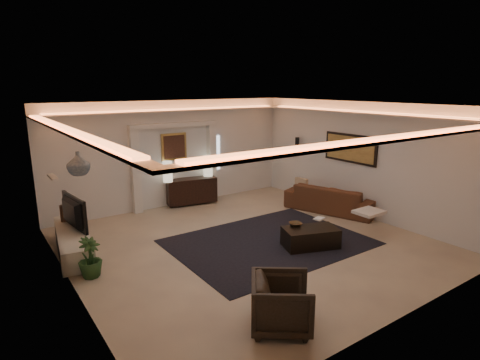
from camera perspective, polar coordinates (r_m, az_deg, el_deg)
floor at (r=8.54m, az=1.22°, el=-9.14°), size 7.00×7.00×0.00m
ceiling at (r=7.89m, az=1.33°, el=10.68°), size 7.00×7.00×0.00m
wall_back at (r=11.06m, az=-9.52°, el=3.75°), size 7.00×0.00×7.00m
wall_front at (r=5.77m, az=22.39°, el=-6.15°), size 7.00×0.00×7.00m
wall_left at (r=6.72m, az=-23.64°, el=-3.55°), size 0.00×7.00×7.00m
wall_right at (r=10.51m, az=16.89°, el=2.84°), size 0.00×7.00×7.00m
cove_soffit at (r=7.91m, az=1.32°, el=8.65°), size 7.00×7.00×0.04m
daylight_slit at (r=11.69m, az=-3.47°, el=3.94°), size 0.25×0.03×1.00m
area_rug at (r=8.62m, az=4.19°, el=-8.92°), size 4.00×3.00×0.01m
pilaster_left at (r=10.60m, az=-14.82°, el=1.14°), size 0.22×0.20×2.20m
pilaster_right at (r=11.57m, az=-4.09°, el=2.57°), size 0.22×0.20×2.20m
alcove_header at (r=10.86m, az=-9.45°, el=7.84°), size 2.52×0.20×0.12m
painting_frame at (r=11.00m, az=-9.49°, el=4.76°), size 0.74×0.04×0.74m
painting_canvas at (r=10.98m, az=-9.44°, el=4.74°), size 0.62×0.02×0.62m
art_panel_frame at (r=10.63m, az=15.62°, el=4.41°), size 0.04×1.64×0.74m
art_panel_gold at (r=10.61m, az=15.53°, el=4.40°), size 0.02×1.50×0.62m
wall_sconce at (r=11.85m, az=8.24°, el=5.57°), size 0.12×0.12×0.22m
wall_niche at (r=8.02m, az=-25.41°, el=0.39°), size 0.10×0.55×0.04m
console at (r=11.22m, az=-7.01°, el=-1.51°), size 1.45×0.69×0.70m
lamp_left at (r=10.77m, az=-10.40°, el=1.50°), size 0.32×0.32×0.56m
lamp_right at (r=11.33m, az=-4.65°, el=2.28°), size 0.32×0.32×0.59m
media_ledge at (r=8.74m, az=-22.91°, el=-8.14°), size 0.88×2.35×0.43m
tv at (r=8.71m, az=-23.48°, el=-4.33°), size 1.19×0.29×0.68m
figurine at (r=9.28m, az=-24.12°, el=-4.30°), size 0.16×0.16×0.36m
ginger_jar at (r=7.85m, az=-22.27°, el=2.22°), size 0.50×0.50×0.44m
plant at (r=7.50m, az=-20.81°, el=-10.41°), size 0.56×0.56×0.72m
sofa at (r=10.84m, az=13.03°, el=-2.59°), size 2.55×1.68×0.69m
throw_blanket at (r=9.25m, az=18.11°, el=-4.40°), size 0.61×0.50×0.07m
throw_pillow at (r=11.28m, az=8.83°, el=-0.71°), size 0.16×0.40×0.39m
coffee_table at (r=8.43m, az=10.10°, el=-8.18°), size 1.25×0.95×0.41m
bowl at (r=8.45m, az=8.01°, el=-6.32°), size 0.33×0.33×0.07m
magazine at (r=8.92m, az=11.33°, el=-5.48°), size 0.28×0.23×0.03m
armchair at (r=5.71m, az=5.98°, el=-17.25°), size 1.14×1.14×0.75m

